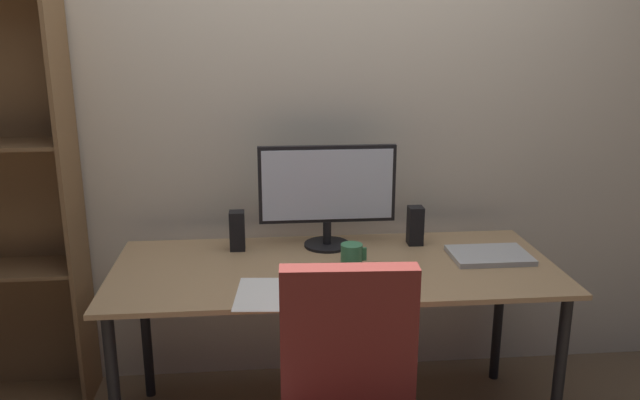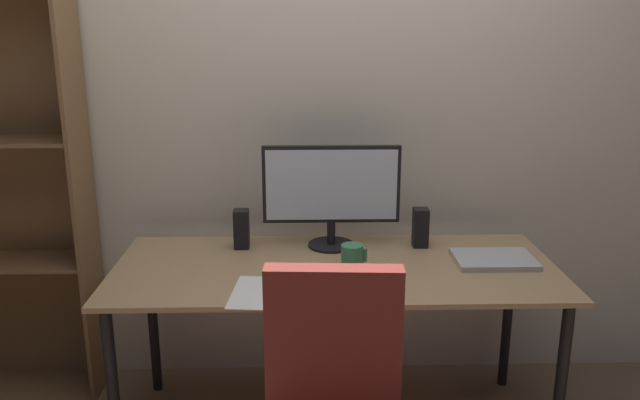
# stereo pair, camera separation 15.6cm
# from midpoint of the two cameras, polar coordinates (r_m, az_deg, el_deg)

# --- Properties ---
(back_wall) EXTENTS (6.40, 0.10, 2.60)m
(back_wall) POSITION_cam_midpoint_polar(r_m,az_deg,el_deg) (2.95, 2.46, 8.18)
(back_wall) COLOR beige
(back_wall) RESTS_ON ground
(desk) EXTENTS (1.77, 0.75, 0.74)m
(desk) POSITION_cam_midpoint_polar(r_m,az_deg,el_deg) (2.59, 3.11, -7.46)
(desk) COLOR tan
(desk) RESTS_ON ground
(monitor) EXTENTS (0.59, 0.20, 0.44)m
(monitor) POSITION_cam_midpoint_polar(r_m,az_deg,el_deg) (2.70, 2.68, 0.93)
(monitor) COLOR black
(monitor) RESTS_ON desk
(keyboard) EXTENTS (0.29, 0.11, 0.02)m
(keyboard) POSITION_cam_midpoint_polar(r_m,az_deg,el_deg) (2.39, 2.48, -7.32)
(keyboard) COLOR silver
(keyboard) RESTS_ON desk
(mouse) EXTENTS (0.07, 0.10, 0.03)m
(mouse) POSITION_cam_midpoint_polar(r_m,az_deg,el_deg) (2.41, 8.00, -7.09)
(mouse) COLOR black
(mouse) RESTS_ON desk
(coffee_mug) EXTENTS (0.10, 0.09, 0.09)m
(coffee_mug) POSITION_cam_midpoint_polar(r_m,az_deg,el_deg) (2.54, 4.68, -5.06)
(coffee_mug) COLOR #387F51
(coffee_mug) RESTS_ON desk
(laptop) EXTENTS (0.32, 0.23, 0.02)m
(laptop) POSITION_cam_midpoint_polar(r_m,az_deg,el_deg) (2.71, 16.94, -5.13)
(laptop) COLOR #B7BABC
(laptop) RESTS_ON desk
(speaker_left) EXTENTS (0.06, 0.07, 0.17)m
(speaker_left) POSITION_cam_midpoint_polar(r_m,az_deg,el_deg) (2.75, -5.44, -2.62)
(speaker_left) COLOR black
(speaker_left) RESTS_ON desk
(speaker_right) EXTENTS (0.06, 0.07, 0.17)m
(speaker_right) POSITION_cam_midpoint_polar(r_m,az_deg,el_deg) (2.80, 10.58, -2.46)
(speaker_right) COLOR black
(speaker_right) RESTS_ON desk
(paper_sheet) EXTENTS (0.23, 0.31, 0.00)m
(paper_sheet) POSITION_cam_midpoint_polar(r_m,az_deg,el_deg) (2.32, -3.34, -8.29)
(paper_sheet) COLOR white
(paper_sheet) RESTS_ON desk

